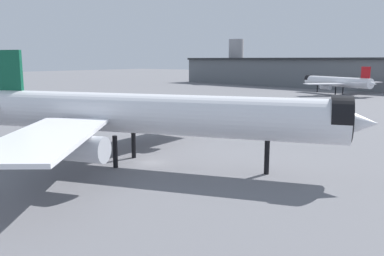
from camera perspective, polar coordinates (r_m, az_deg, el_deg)
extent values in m
plane|color=slate|center=(63.60, -5.72, -4.91)|extent=(900.00, 900.00, 0.00)
cylinder|color=white|center=(61.47, -7.20, 2.05)|extent=(57.96, 26.72, 6.06)
cone|color=white|center=(56.29, 21.70, 0.72)|extent=(8.34, 7.91, 5.94)
cylinder|color=black|center=(56.14, 20.49, 1.24)|extent=(4.71, 6.69, 6.12)
cube|color=white|center=(78.36, -5.31, 3.18)|extent=(10.78, 27.26, 0.49)
cylinder|color=#B7BAC1|center=(75.13, -5.21, 1.36)|extent=(8.99, 6.07, 3.34)
cube|color=white|center=(49.88, -19.84, -1.14)|extent=(24.22, 26.92, 0.49)
cylinder|color=#B7BAC1|center=(52.03, -16.32, -2.77)|extent=(8.99, 6.07, 3.34)
cube|color=#0F5138|center=(74.91, -25.15, 6.31)|extent=(6.91, 3.09, 9.70)
cube|color=white|center=(81.18, -22.31, 3.69)|extent=(8.81, 11.94, 0.36)
cylinder|color=black|center=(57.47, 10.60, -4.13)|extent=(0.73, 0.73, 4.85)
cylinder|color=black|center=(66.49, -8.32, -2.17)|extent=(0.73, 0.73, 4.85)
cylinder|color=black|center=(60.94, -10.88, -3.34)|extent=(0.73, 0.73, 4.85)
cylinder|color=white|center=(198.05, 19.89, 6.23)|extent=(35.91, 20.22, 4.46)
cone|color=white|center=(211.42, 16.18, 6.61)|extent=(6.31, 6.06, 4.37)
cone|color=white|center=(185.63, 24.11, 5.76)|extent=(7.06, 6.32, 4.24)
cylinder|color=black|center=(210.75, 16.35, 6.68)|extent=(3.75, 4.93, 4.51)
cube|color=white|center=(188.39, 18.27, 5.99)|extent=(16.03, 16.44, 0.36)
cylinder|color=#B7BAC1|center=(190.55, 18.49, 5.58)|extent=(5.81, 4.48, 2.45)
cube|color=white|center=(204.05, 22.56, 5.99)|extent=(8.17, 17.58, 0.36)
cylinder|color=#B7BAC1|center=(203.20, 21.96, 5.60)|extent=(5.81, 4.48, 2.45)
cube|color=red|center=(187.38, 23.48, 6.93)|extent=(4.27, 2.35, 7.14)
cube|color=white|center=(183.60, 22.68, 5.96)|extent=(5.97, 7.57, 0.27)
cube|color=white|center=(190.52, 24.46, 5.95)|extent=(5.97, 7.57, 0.27)
cylinder|color=black|center=(206.75, 17.40, 5.37)|extent=(0.54, 0.54, 3.57)
cylinder|color=black|center=(195.31, 19.75, 5.01)|extent=(0.54, 0.54, 3.57)
cylinder|color=black|center=(198.73, 20.68, 5.03)|extent=(0.54, 0.54, 3.57)
cube|color=slate|center=(247.38, 16.29, 7.49)|extent=(173.98, 47.98, 15.70)
cube|color=#232628|center=(247.25, 16.39, 9.44)|extent=(174.31, 50.75, 1.20)
cylinder|color=#939399|center=(277.38, 6.28, 9.43)|extent=(10.04, 10.04, 29.35)
cube|color=black|center=(99.73, -18.88, 0.34)|extent=(5.06, 5.81, 0.35)
cube|color=#194799|center=(99.66, -19.86, 0.84)|extent=(3.15, 3.13, 1.60)
cube|color=#1E2D38|center=(99.68, -20.44, 1.00)|extent=(1.62, 1.19, 0.80)
cube|color=#194799|center=(99.50, -18.35, 1.09)|extent=(3.79, 4.02, 2.20)
cylinder|color=black|center=(98.72, -20.01, 0.08)|extent=(0.75, 0.90, 0.90)
cylinder|color=black|center=(100.98, -19.94, 0.29)|extent=(0.75, 0.90, 0.90)
cylinder|color=black|center=(98.56, -17.78, 0.19)|extent=(0.75, 0.90, 0.90)
cylinder|color=black|center=(100.83, -17.76, 0.40)|extent=(0.75, 0.90, 0.90)
cube|color=black|center=(90.74, 14.13, -0.40)|extent=(3.53, 2.46, 0.30)
cube|color=#194799|center=(91.23, 13.70, 0.15)|extent=(1.69, 1.90, 1.20)
cube|color=#1E2D38|center=(91.56, 13.43, 0.35)|extent=(0.47, 1.31, 0.60)
cube|color=#194799|center=(90.27, 14.43, -0.08)|extent=(2.30, 2.09, 0.90)
cylinder|color=black|center=(90.89, 13.27, -0.45)|extent=(0.75, 0.47, 0.70)
cylinder|color=black|center=(92.08, 13.92, -0.34)|extent=(0.75, 0.47, 0.70)
cylinder|color=black|center=(89.45, 14.34, -0.65)|extent=(0.75, 0.47, 0.70)
cylinder|color=black|center=(90.67, 14.99, -0.54)|extent=(0.75, 0.47, 0.70)
cone|color=#F2600C|center=(97.55, 0.40, 0.53)|extent=(0.63, 0.63, 0.79)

